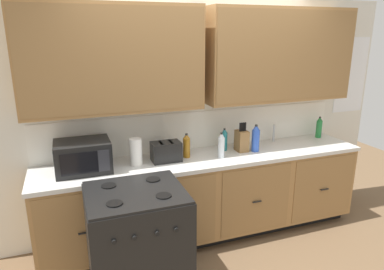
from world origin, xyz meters
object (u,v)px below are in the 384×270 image
at_px(bottle_teal, 224,140).
at_px(bottle_amber, 187,146).
at_px(stove_range, 138,245).
at_px(bottle_blue, 256,138).
at_px(knife_block, 242,140).
at_px(bottle_green, 319,127).
at_px(paper_towel_roll, 136,152).
at_px(bottle_clear, 221,145).
at_px(toaster, 166,152).
at_px(microwave, 83,156).

height_order(bottle_teal, bottle_amber, bottle_amber).
height_order(stove_range, bottle_blue, bottle_blue).
bearing_deg(knife_block, bottle_green, 6.76).
height_order(paper_towel_roll, bottle_clear, paper_towel_roll).
bearing_deg(paper_towel_roll, bottle_green, 3.99).
bearing_deg(bottle_blue, bottle_teal, 154.59).
bearing_deg(knife_block, bottle_amber, 178.31).
bearing_deg(paper_towel_roll, toaster, 1.66).
relative_size(microwave, bottle_teal, 2.01).
bearing_deg(bottle_amber, toaster, -171.20).
height_order(microwave, bottle_blue, bottle_blue).
relative_size(toaster, bottle_teal, 1.17).
bearing_deg(microwave, bottle_clear, -4.42).
distance_m(bottle_blue, bottle_teal, 0.33).
relative_size(microwave, knife_block, 1.55).
xyz_separation_m(microwave, toaster, (0.77, -0.01, -0.04)).
height_order(microwave, bottle_clear, microwave).
distance_m(toaster, knife_block, 0.83).
xyz_separation_m(paper_towel_roll, bottle_amber, (0.52, 0.04, -0.01)).
distance_m(stove_range, bottle_blue, 1.63).
bearing_deg(microwave, knife_block, 0.28).
relative_size(bottle_green, bottle_teal, 1.05).
xyz_separation_m(bottle_green, bottle_amber, (-1.70, -0.11, -0.00)).
bearing_deg(bottle_green, bottle_teal, -178.00).
xyz_separation_m(stove_range, knife_block, (1.26, 0.66, 0.55)).
height_order(bottle_green, bottle_amber, bottle_green).
distance_m(bottle_teal, bottle_amber, 0.45).
bearing_deg(bottle_amber, stove_range, -133.93).
relative_size(stove_range, bottle_green, 3.77).
xyz_separation_m(knife_block, bottle_amber, (-0.61, 0.02, 0.01)).
height_order(toaster, bottle_amber, bottle_amber).
bearing_deg(bottle_amber, paper_towel_roll, -175.26).
distance_m(microwave, bottle_teal, 1.44).
xyz_separation_m(microwave, bottle_green, (2.69, 0.14, -0.02)).
xyz_separation_m(knife_block, paper_towel_roll, (-1.12, -0.02, 0.01)).
bearing_deg(bottle_teal, knife_block, -28.14).
height_order(microwave, knife_block, knife_block).
distance_m(stove_range, bottle_clear, 1.25).
xyz_separation_m(knife_block, bottle_green, (1.10, 0.13, 0.01)).
bearing_deg(paper_towel_roll, bottle_clear, -5.74).
height_order(knife_block, paper_towel_roll, knife_block).
bearing_deg(bottle_green, knife_block, -173.24).
distance_m(toaster, bottle_green, 1.93).
bearing_deg(bottle_amber, bottle_blue, -5.54).
relative_size(toaster, paper_towel_roll, 1.08).
xyz_separation_m(microwave, bottle_blue, (1.73, -0.05, 0.00)).
bearing_deg(knife_block, bottle_clear, -159.08).
xyz_separation_m(stove_range, bottle_teal, (1.10, 0.75, 0.55)).
bearing_deg(bottle_blue, paper_towel_roll, 178.68).
bearing_deg(toaster, bottle_green, 4.35).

